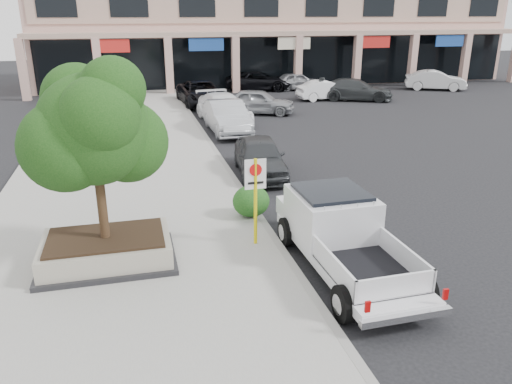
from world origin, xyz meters
TOP-DOWN VIEW (x-y plane):
  - ground at (0.00, 0.00)m, footprint 120.00×120.00m
  - sidewalk at (-5.50, 6.00)m, footprint 8.00×52.00m
  - curb at (-1.55, 6.00)m, footprint 0.20×52.00m
  - strip_mall at (8.00, 33.93)m, footprint 40.55×12.43m
  - planter at (-5.85, 0.36)m, footprint 3.20×2.20m
  - planter_tree at (-5.72, 0.52)m, footprint 2.90×2.55m
  - no_parking_sign at (-2.13, 0.50)m, footprint 0.55×0.09m
  - hedge at (-1.80, 2.33)m, footprint 1.10×0.99m
  - pickup_truck at (-0.35, -1.25)m, footprint 2.15×5.57m
  - curb_car_a at (-0.42, 6.60)m, footprint 2.14×4.38m
  - curb_car_b at (-0.27, 13.88)m, footprint 1.80×4.93m
  - curb_car_c at (0.03, 16.42)m, footprint 2.74×5.53m
  - curb_car_d at (-0.38, 22.14)m, footprint 2.96×5.85m
  - lot_car_a at (2.53, 18.31)m, footprint 4.74×3.33m
  - lot_car_b at (8.46, 22.11)m, footprint 4.16×1.56m
  - lot_car_c at (10.39, 21.50)m, footprint 5.52×3.98m
  - lot_car_d at (5.01, 27.74)m, footprint 5.72×3.75m
  - lot_car_e at (8.03, 27.12)m, footprint 4.14×1.79m
  - lot_car_f at (18.64, 24.46)m, footprint 4.84×3.48m

SIDE VIEW (x-z plane):
  - ground at x=0.00m, z-range 0.00..0.00m
  - sidewalk at x=-5.50m, z-range 0.00..0.15m
  - curb at x=-1.55m, z-range 0.00..0.15m
  - planter at x=-5.85m, z-range 0.14..0.82m
  - hedge at x=-1.80m, z-range 0.15..1.08m
  - lot_car_b at x=8.46m, z-range 0.00..1.36m
  - lot_car_e at x=8.03m, z-range 0.00..1.39m
  - curb_car_a at x=-0.42m, z-range 0.00..1.44m
  - lot_car_d at x=5.01m, z-range 0.00..1.46m
  - lot_car_c at x=10.39m, z-range 0.00..1.48m
  - lot_car_a at x=2.53m, z-range 0.00..1.50m
  - lot_car_f at x=18.64m, z-range 0.00..1.52m
  - curb_car_c at x=0.03m, z-range 0.00..1.54m
  - curb_car_d at x=-0.38m, z-range 0.00..1.59m
  - curb_car_b at x=-0.27m, z-range 0.00..1.61m
  - pickup_truck at x=-0.35m, z-range 0.00..1.74m
  - no_parking_sign at x=-2.13m, z-range 0.48..2.78m
  - planter_tree at x=-5.72m, z-range 1.41..5.41m
  - strip_mall at x=8.00m, z-range 0.00..9.50m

